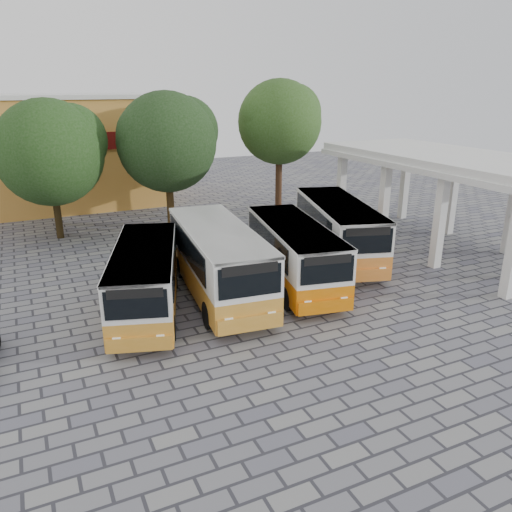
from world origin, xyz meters
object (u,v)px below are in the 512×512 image
bus_far_right (338,227)px  bus_far_left (146,276)px  bus_centre_left (218,258)px  bus_centre_right (294,251)px

bus_far_right → bus_far_left: bearing=-151.1°
bus_centre_left → bus_far_right: (7.55, 1.97, -0.02)m
bus_far_left → bus_centre_left: 3.30m
bus_centre_left → bus_centre_right: 3.67m
bus_centre_left → bus_far_right: bearing=20.7°
bus_far_left → bus_centre_left: size_ratio=0.92×
bus_centre_right → bus_far_right: bearing=40.3°
bus_centre_right → bus_far_left: bearing=-167.9°
bus_centre_left → bus_centre_right: bearing=3.0°
bus_far_right → bus_centre_left: bearing=-148.4°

